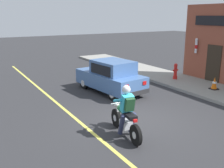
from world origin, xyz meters
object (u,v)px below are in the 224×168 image
at_px(motorcycle_with_rider, 126,115).
at_px(car_hatchback, 111,77).
at_px(traffic_cone, 214,83).
at_px(fire_hydrant, 175,71).

distance_m(motorcycle_with_rider, car_hatchback, 4.78).
relative_size(car_hatchback, traffic_cone, 6.57).
xyz_separation_m(motorcycle_with_rider, car_hatchback, (2.01, 4.34, 0.09)).
height_order(car_hatchback, fire_hydrant, car_hatchback).
relative_size(motorcycle_with_rider, fire_hydrant, 2.29).
distance_m(motorcycle_with_rider, fire_hydrant, 7.58).
bearing_deg(car_hatchback, traffic_cone, -30.79).
relative_size(traffic_cone, fire_hydrant, 0.68).
bearing_deg(motorcycle_with_rider, traffic_cone, 15.64).
xyz_separation_m(motorcycle_with_rider, traffic_cone, (6.32, 1.77, -0.25)).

